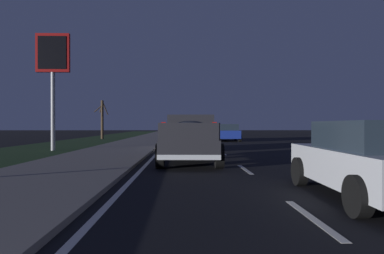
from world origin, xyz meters
The scene contains 11 objects.
ground centered at (27.00, 0.00, 0.00)m, with size 144.00×144.00×0.00m, color black.
sidewalk_shoulder centered at (27.00, 5.70, 0.06)m, with size 108.00×4.00×0.12m, color slate.
grass_verge centered at (27.00, 10.70, 0.00)m, with size 108.00×6.00×0.01m, color #1E3819.
lane_markings centered at (29.26, 2.55, 0.00)m, with size 108.84×3.54×0.01m.
pickup_truck centered at (13.07, 1.75, 0.98)m, with size 5.49×2.42×1.87m.
sedan_blue centered at (31.33, -1.97, 0.78)m, with size 4.42×2.05×1.54m.
sedan_white centered at (20.09, 1.76, 0.78)m, with size 4.41×2.04×1.54m.
sedan_silver centered at (6.18, -1.65, 0.78)m, with size 4.44×2.08×1.54m.
sedan_black centered at (31.41, 1.79, 0.78)m, with size 4.44×2.09×1.54m.
gas_price_sign centered at (19.64, 9.48, 5.00)m, with size 0.27×1.90×6.67m.
bare_tree_far centered at (36.59, 10.59, 2.20)m, with size 2.41×1.19×4.06m.
Camera 1 is at (-0.70, 2.01, 1.46)m, focal length 33.14 mm.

